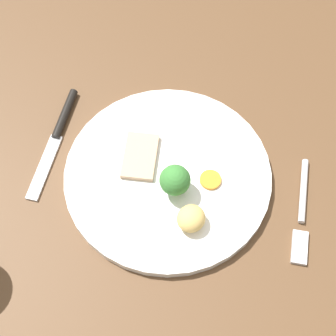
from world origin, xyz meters
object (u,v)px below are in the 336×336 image
at_px(carrot_coin_front, 210,180).
at_px(fork, 302,213).
at_px(roast_potato_left, 191,218).
at_px(knife, 58,133).
at_px(dinner_plate, 168,174).
at_px(broccoli_floret, 175,181).
at_px(meat_slice_main, 140,156).

relative_size(carrot_coin_front, fork, 0.19).
xyz_separation_m(roast_potato_left, knife, (0.21, -0.10, -0.02)).
xyz_separation_m(roast_potato_left, carrot_coin_front, (-0.02, -0.06, -0.01)).
xyz_separation_m(dinner_plate, broccoli_floret, (-0.01, 0.03, 0.03)).
distance_m(dinner_plate, roast_potato_left, 0.08).
distance_m(meat_slice_main, broccoli_floret, 0.07).
height_order(dinner_plate, broccoli_floret, broccoli_floret).
distance_m(meat_slice_main, knife, 0.13).
bearing_deg(roast_potato_left, meat_slice_main, -43.43).
bearing_deg(carrot_coin_front, roast_potato_left, 76.83).
bearing_deg(knife, carrot_coin_front, 82.33).
xyz_separation_m(meat_slice_main, fork, (-0.23, 0.03, -0.01)).
bearing_deg(carrot_coin_front, fork, 172.09).
distance_m(broccoli_floret, knife, 0.20).
relative_size(roast_potato_left, broccoli_floret, 0.80).
bearing_deg(fork, carrot_coin_front, -98.89).
relative_size(meat_slice_main, knife, 0.39).
height_order(dinner_plate, fork, dinner_plate).
bearing_deg(broccoli_floret, meat_slice_main, -34.54).
relative_size(meat_slice_main, carrot_coin_front, 2.46).
xyz_separation_m(dinner_plate, meat_slice_main, (0.04, -0.01, 0.01)).
relative_size(broccoli_floret, knife, 0.26).
height_order(meat_slice_main, carrot_coin_front, meat_slice_main).
distance_m(roast_potato_left, fork, 0.15).
xyz_separation_m(dinner_plate, fork, (-0.19, 0.02, -0.00)).
bearing_deg(dinner_plate, broccoli_floret, 119.67).
bearing_deg(knife, roast_potato_left, 66.18).
relative_size(carrot_coin_front, knife, 0.16).
xyz_separation_m(carrot_coin_front, fork, (-0.13, 0.02, -0.01)).
bearing_deg(carrot_coin_front, meat_slice_main, -9.48).
bearing_deg(broccoli_floret, dinner_plate, -60.33).
distance_m(carrot_coin_front, fork, 0.13).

